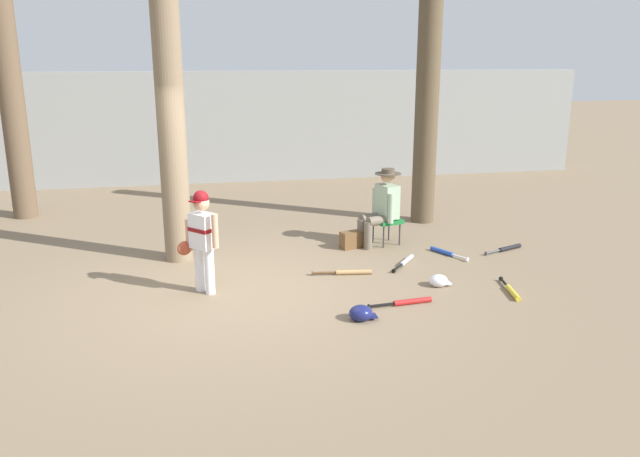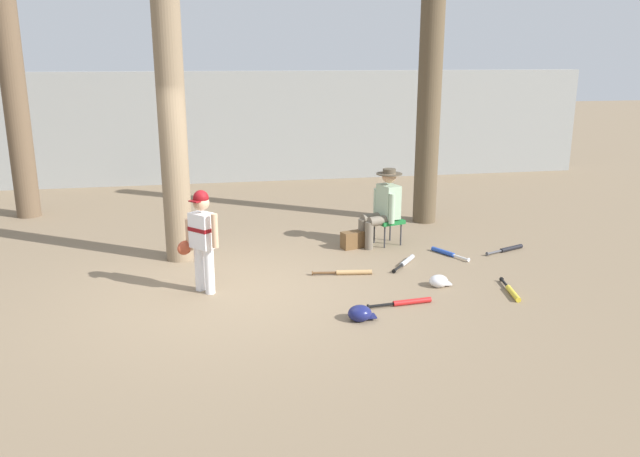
# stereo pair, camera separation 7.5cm
# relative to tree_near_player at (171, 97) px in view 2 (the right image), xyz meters

# --- Properties ---
(ground_plane) EXTENTS (60.00, 60.00, 0.00)m
(ground_plane) POSITION_rel_tree_near_player_xyz_m (0.70, -1.57, -2.32)
(ground_plane) COLOR #7F6B51
(concrete_back_wall) EXTENTS (18.00, 0.36, 2.52)m
(concrete_back_wall) POSITION_rel_tree_near_player_xyz_m (0.70, 5.84, -1.06)
(concrete_back_wall) COLOR gray
(concrete_back_wall) RESTS_ON ground
(tree_near_player) EXTENTS (0.58, 0.58, 5.23)m
(tree_near_player) POSITION_rel_tree_near_player_xyz_m (0.00, 0.00, 0.00)
(tree_near_player) COLOR #7F6B51
(tree_near_player) RESTS_ON ground
(tree_behind_spectator) EXTENTS (0.65, 0.65, 4.84)m
(tree_behind_spectator) POSITION_rel_tree_near_player_xyz_m (4.25, 1.41, -0.24)
(tree_behind_spectator) COLOR brown
(tree_behind_spectator) RESTS_ON ground
(young_ballplayer) EXTENTS (0.55, 0.47, 1.31)m
(young_ballplayer) POSITION_rel_tree_near_player_xyz_m (0.32, -1.43, -1.58)
(young_ballplayer) COLOR white
(young_ballplayer) RESTS_ON ground
(folding_stool) EXTENTS (0.50, 0.50, 0.41)m
(folding_stool) POSITION_rel_tree_near_player_xyz_m (3.19, 0.15, -1.96)
(folding_stool) COLOR #196B2D
(folding_stool) RESTS_ON ground
(seated_spectator) EXTENTS (0.68, 0.53, 1.20)m
(seated_spectator) POSITION_rel_tree_near_player_xyz_m (3.10, 0.12, -1.68)
(seated_spectator) COLOR #6B6051
(seated_spectator) RESTS_ON ground
(handbag_beside_stool) EXTENTS (0.38, 0.27, 0.26)m
(handbag_beside_stool) POSITION_rel_tree_near_player_xyz_m (2.60, 0.05, -2.19)
(handbag_beside_stool) COLOR brown
(handbag_beside_stool) RESTS_ON ground
(tree_far_left) EXTENTS (0.66, 0.66, 6.86)m
(tree_far_left) POSITION_rel_tree_near_player_xyz_m (-2.80, 3.13, 0.76)
(tree_far_left) COLOR brown
(tree_far_left) RESTS_ON ground
(bat_aluminum_silver) EXTENTS (0.51, 0.62, 0.07)m
(bat_aluminum_silver) POSITION_rel_tree_near_player_xyz_m (3.16, -0.86, -2.29)
(bat_aluminum_silver) COLOR #B7BCC6
(bat_aluminum_silver) RESTS_ON ground
(bat_red_barrel) EXTENTS (0.81, 0.14, 0.07)m
(bat_red_barrel) POSITION_rel_tree_near_player_xyz_m (2.70, -2.33, -2.29)
(bat_red_barrel) COLOR red
(bat_red_barrel) RESTS_ON ground
(bat_black_composite) EXTENTS (0.72, 0.34, 0.07)m
(bat_black_composite) POSITION_rel_tree_near_player_xyz_m (4.90, -0.55, -2.29)
(bat_black_composite) COLOR black
(bat_black_composite) RESTS_ON ground
(bat_yellow_trainer) EXTENTS (0.20, 0.74, 0.07)m
(bat_yellow_trainer) POSITION_rel_tree_near_player_xyz_m (4.09, -2.24, -2.29)
(bat_yellow_trainer) COLOR yellow
(bat_yellow_trainer) RESTS_ON ground
(bat_wood_tan) EXTENTS (0.82, 0.17, 0.07)m
(bat_wood_tan) POSITION_rel_tree_near_player_xyz_m (2.27, -1.15, -2.29)
(bat_wood_tan) COLOR tan
(bat_wood_tan) RESTS_ON ground
(bat_blue_youth) EXTENTS (0.37, 0.66, 0.07)m
(bat_blue_youth) POSITION_rel_tree_near_player_xyz_m (3.89, -0.55, -2.29)
(bat_blue_youth) COLOR #2347AD
(bat_blue_youth) RESTS_ON ground
(batting_helmet_navy) EXTENTS (0.32, 0.25, 0.18)m
(batting_helmet_navy) POSITION_rel_tree_near_player_xyz_m (2.03, -2.66, -2.24)
(batting_helmet_navy) COLOR navy
(batting_helmet_navy) RESTS_ON ground
(batting_helmet_white) EXTENTS (0.29, 0.22, 0.16)m
(batting_helmet_white) POSITION_rel_tree_near_player_xyz_m (3.30, -1.81, -2.25)
(batting_helmet_white) COLOR silver
(batting_helmet_white) RESTS_ON ground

